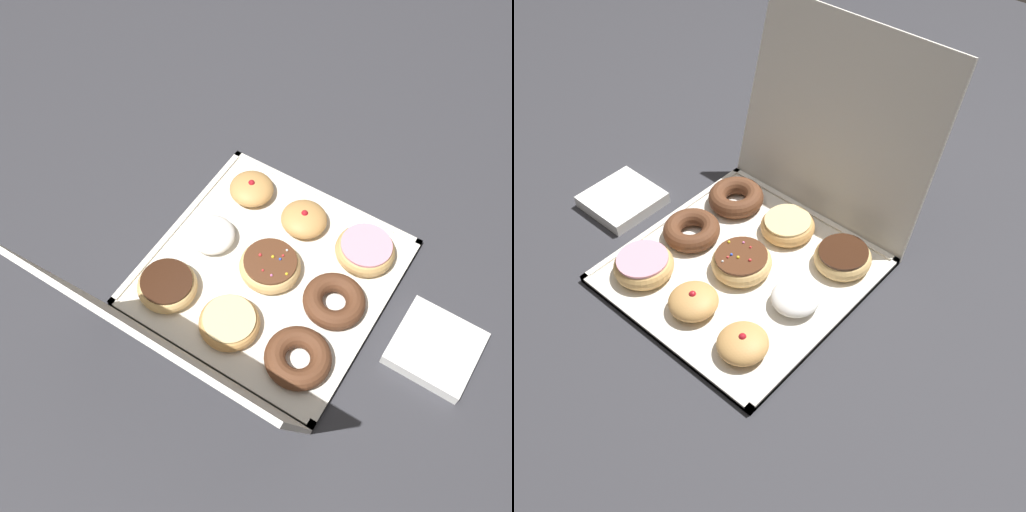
# 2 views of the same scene
# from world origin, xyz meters

# --- Properties ---
(ground_plane) EXTENTS (3.00, 3.00, 0.00)m
(ground_plane) POSITION_xyz_m (0.00, 0.00, 0.00)
(ground_plane) COLOR #333338
(donut_box) EXTENTS (0.44, 0.44, 0.01)m
(donut_box) POSITION_xyz_m (0.00, 0.00, 0.01)
(donut_box) COLOR silver
(donut_box) RESTS_ON ground
(box_lid_open) EXTENTS (0.44, 0.13, 0.39)m
(box_lid_open) POSITION_xyz_m (0.00, 0.28, 0.20)
(box_lid_open) COLOR silver
(box_lid_open) RESTS_ON ground
(pink_frosted_donut_0) EXTENTS (0.12, 0.12, 0.04)m
(pink_frosted_donut_0) POSITION_xyz_m (-0.14, -0.13, 0.03)
(pink_frosted_donut_0) COLOR tan
(pink_frosted_donut_0) RESTS_ON donut_box
(jelly_filled_donut_1) EXTENTS (0.09, 0.09, 0.05)m
(jelly_filled_donut_1) POSITION_xyz_m (-0.00, -0.13, 0.03)
(jelly_filled_donut_1) COLOR tan
(jelly_filled_donut_1) RESTS_ON donut_box
(jelly_filled_donut_2) EXTENTS (0.09, 0.09, 0.04)m
(jelly_filled_donut_2) POSITION_xyz_m (0.13, -0.14, 0.03)
(jelly_filled_donut_2) COLOR tan
(jelly_filled_donut_2) RESTS_ON donut_box
(chocolate_cake_ring_donut_3) EXTENTS (0.12, 0.12, 0.04)m
(chocolate_cake_ring_donut_3) POSITION_xyz_m (-0.14, 0.00, 0.03)
(chocolate_cake_ring_donut_3) COLOR #59331E
(chocolate_cake_ring_donut_3) RESTS_ON donut_box
(sprinkle_donut_4) EXTENTS (0.12, 0.12, 0.04)m
(sprinkle_donut_4) POSITION_xyz_m (-0.00, 0.00, 0.03)
(sprinkle_donut_4) COLOR #E5B770
(sprinkle_donut_4) RESTS_ON donut_box
(powdered_filled_donut_5) EXTENTS (0.09, 0.09, 0.04)m
(powdered_filled_donut_5) POSITION_xyz_m (0.13, 0.00, 0.03)
(powdered_filled_donut_5) COLOR white
(powdered_filled_donut_5) RESTS_ON donut_box
(chocolate_cake_ring_donut_6) EXTENTS (0.12, 0.12, 0.04)m
(chocolate_cake_ring_donut_6) POSITION_xyz_m (-0.14, 0.13, 0.03)
(chocolate_cake_ring_donut_6) COLOR #59331E
(chocolate_cake_ring_donut_6) RESTS_ON donut_box
(glazed_ring_donut_7) EXTENTS (0.11, 0.11, 0.03)m
(glazed_ring_donut_7) POSITION_xyz_m (-0.00, 0.14, 0.03)
(glazed_ring_donut_7) COLOR tan
(glazed_ring_donut_7) RESTS_ON donut_box
(chocolate_frosted_donut_8) EXTENTS (0.11, 0.11, 0.04)m
(chocolate_frosted_donut_8) POSITION_xyz_m (0.14, 0.14, 0.03)
(chocolate_frosted_donut_8) COLOR #E5B770
(chocolate_frosted_donut_8) RESTS_ON donut_box
(napkin_stack) EXTENTS (0.14, 0.14, 0.03)m
(napkin_stack) POSITION_xyz_m (-0.33, -0.02, 0.01)
(napkin_stack) COLOR white
(napkin_stack) RESTS_ON ground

